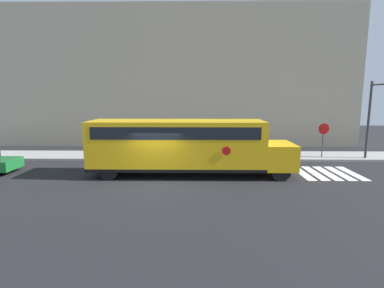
% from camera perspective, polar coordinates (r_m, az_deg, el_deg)
% --- Properties ---
extents(ground_plane, '(60.00, 60.00, 0.00)m').
position_cam_1_polar(ground_plane, '(15.44, -6.83, -7.27)').
color(ground_plane, black).
extents(sidewalk_strip, '(44.00, 3.00, 0.15)m').
position_cam_1_polar(sidewalk_strip, '(21.70, -4.55, -2.23)').
color(sidewalk_strip, '#9E9E99').
rests_on(sidewalk_strip, ground).
extents(building_backdrop, '(32.00, 4.00, 11.93)m').
position_cam_1_polar(building_backdrop, '(27.80, -3.42, 12.47)').
color(building_backdrop, '#9E937F').
rests_on(building_backdrop, ground).
extents(crosswalk_stripes, '(3.30, 3.20, 0.01)m').
position_cam_1_polar(crosswalk_stripes, '(18.77, 24.32, -5.06)').
color(crosswalk_stripes, white).
rests_on(crosswalk_stripes, ground).
extents(school_bus, '(11.03, 2.57, 3.03)m').
position_cam_1_polar(school_bus, '(16.37, -1.59, 0.01)').
color(school_bus, yellow).
rests_on(school_bus, ground).
extents(stop_sign, '(0.74, 0.10, 2.48)m').
position_cam_1_polar(stop_sign, '(22.53, 23.73, 1.53)').
color(stop_sign, '#38383A').
rests_on(stop_sign, ground).
extents(traffic_light, '(0.28, 3.95, 5.31)m').
position_cam_1_polar(traffic_light, '(22.24, 32.42, 5.73)').
color(traffic_light, '#38383A').
rests_on(traffic_light, ground).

